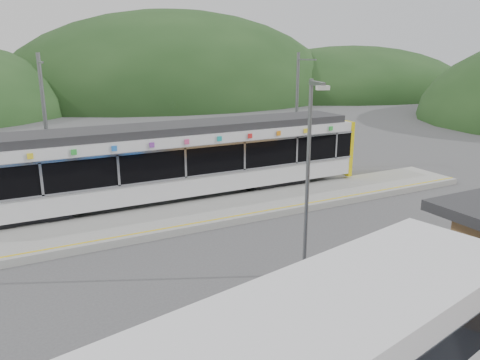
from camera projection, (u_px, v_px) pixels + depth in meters
name	position (u px, v px, depth m)	size (l,w,h in m)	color
ground	(270.00, 236.00, 18.43)	(120.00, 120.00, 0.00)	#4C4C4F
hills	(316.00, 184.00, 25.71)	(146.00, 149.00, 26.00)	#1E3D19
platform	(232.00, 209.00, 21.21)	(26.00, 3.20, 0.30)	#9E9E99
yellow_line	(246.00, 214.00, 20.06)	(26.00, 0.10, 0.01)	yellow
train	(165.00, 161.00, 22.02)	(20.44, 3.01, 3.74)	black
catenary_mast_west	(46.00, 127.00, 21.65)	(0.18, 1.80, 7.00)	slate
catenary_mast_east	(297.00, 110.00, 27.90)	(0.18, 1.80, 7.00)	slate
lamp_post	(311.00, 165.00, 14.15)	(0.41, 1.14, 6.28)	slate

